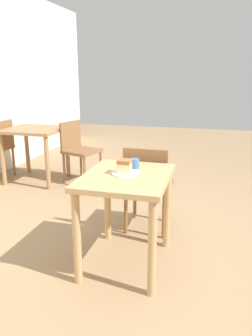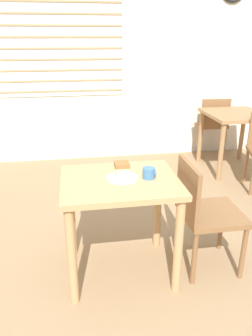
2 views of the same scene
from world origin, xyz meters
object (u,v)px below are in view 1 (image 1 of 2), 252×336
at_px(dining_table_far, 35,138).
at_px(plate, 125,173).
at_px(chair_near_window, 148,184).
at_px(dining_table_near, 126,193).
at_px(cake_slice, 125,166).
at_px(chair_far_corner, 78,148).
at_px(coffee_mug, 134,163).

bearing_deg(dining_table_far, plate, -134.03).
bearing_deg(dining_table_far, chair_near_window, -121.70).
relative_size(dining_table_near, chair_near_window, 0.94).
relative_size(dining_table_near, cake_slice, 7.96).
relative_size(chair_far_corner, plate, 3.97).
relative_size(chair_near_window, cake_slice, 8.50).
xyz_separation_m(dining_table_near, chair_near_window, (0.61, -0.04, -0.13)).
distance_m(chair_near_window, cake_slice, 0.69).
distance_m(chair_far_corner, cake_slice, 2.24).
relative_size(plate, cake_slice, 2.14).
relative_size(dining_table_far, chair_near_window, 0.91).
height_order(chair_near_window, coffee_mug, chair_near_window).
bearing_deg(chair_near_window, cake_slice, 83.81).
xyz_separation_m(chair_far_corner, coffee_mug, (-1.68, -1.22, 0.31)).
distance_m(cake_slice, coffee_mug, 0.19).
height_order(dining_table_near, dining_table_far, dining_table_far).
relative_size(dining_table_near, dining_table_far, 1.03).
xyz_separation_m(dining_table_far, plate, (-1.74, -1.80, 0.14)).
height_order(chair_far_corner, plate, chair_far_corner).
xyz_separation_m(chair_near_window, plate, (-0.59, 0.06, 0.28)).
bearing_deg(coffee_mug, plate, 172.09).
distance_m(chair_far_corner, plate, 2.23).
xyz_separation_m(chair_near_window, chair_far_corner, (1.27, 1.26, 0.00)).
distance_m(dining_table_far, chair_near_window, 2.19).
distance_m(dining_table_far, plate, 2.51).
bearing_deg(plate, dining_table_far, 45.97).
xyz_separation_m(plate, cake_slice, (-0.00, 0.01, 0.06)).
relative_size(dining_table_near, chair_far_corner, 0.94).
bearing_deg(cake_slice, dining_table_near, -129.26).
bearing_deg(plate, coffee_mug, -7.91).
bearing_deg(chair_far_corner, dining_table_far, 118.61).
relative_size(chair_far_corner, coffee_mug, 9.36).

